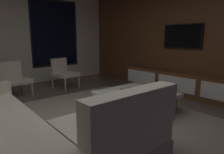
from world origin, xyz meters
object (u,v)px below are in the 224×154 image
object	(u,v)px
book_stack_on_coffee_table	(129,91)
accent_chair_by_curtain	(14,77)
accent_chair_near_window	(63,71)
coffee_table	(136,102)
mounted_tv	(182,36)
media_console	(183,84)
sectional_couch	(23,133)

from	to	relation	value
book_stack_on_coffee_table	accent_chair_by_curtain	xyz separation A→B (m)	(-1.23, 2.45, 0.03)
book_stack_on_coffee_table	accent_chair_near_window	bearing A→B (deg)	90.08
coffee_table	accent_chair_by_curtain	world-z (taller)	accent_chair_by_curtain
accent_chair_near_window	mounted_tv	bearing A→B (deg)	-48.93
book_stack_on_coffee_table	media_console	distance (m)	1.79
media_console	mounted_tv	xyz separation A→B (m)	(0.18, 0.20, 1.10)
book_stack_on_coffee_table	accent_chair_by_curtain	world-z (taller)	accent_chair_by_curtain
sectional_couch	book_stack_on_coffee_table	bearing A→B (deg)	6.88
coffee_table	mounted_tv	size ratio (longest dim) A/B	1.20
accent_chair_by_curtain	book_stack_on_coffee_table	bearing A→B (deg)	-63.38
accent_chair_by_curtain	mounted_tv	size ratio (longest dim) A/B	0.81
coffee_table	book_stack_on_coffee_table	distance (m)	0.26
accent_chair_near_window	accent_chair_by_curtain	xyz separation A→B (m)	(-1.22, -0.01, 0.00)
accent_chair_near_window	accent_chair_by_curtain	size ratio (longest dim) A/B	1.00
accent_chair_near_window	mounted_tv	distance (m)	3.13
mounted_tv	book_stack_on_coffee_table	bearing A→B (deg)	-174.19
accent_chair_by_curtain	mounted_tv	distance (m)	4.00
book_stack_on_coffee_table	accent_chair_near_window	distance (m)	2.45
sectional_couch	media_console	world-z (taller)	sectional_couch
sectional_couch	accent_chair_near_window	xyz separation A→B (m)	(1.81, 2.67, 0.14)
sectional_couch	media_console	xyz separation A→B (m)	(3.59, 0.22, -0.04)
media_console	coffee_table	bearing A→B (deg)	-177.92
media_console	mounted_tv	distance (m)	1.13
media_console	accent_chair_near_window	bearing A→B (deg)	126.02
accent_chair_by_curtain	media_console	world-z (taller)	accent_chair_by_curtain
sectional_couch	accent_chair_by_curtain	size ratio (longest dim) A/B	3.21
sectional_couch	media_console	size ratio (longest dim) A/B	0.81
accent_chair_by_curtain	mounted_tv	world-z (taller)	mounted_tv
media_console	accent_chair_by_curtain	bearing A→B (deg)	140.87
mounted_tv	coffee_table	bearing A→B (deg)	-171.95
accent_chair_near_window	media_console	distance (m)	3.04
coffee_table	book_stack_on_coffee_table	bearing A→B (deg)	156.89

